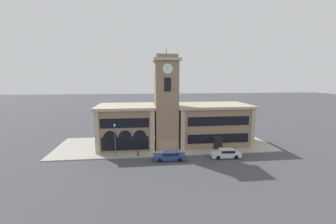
{
  "coord_description": "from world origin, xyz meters",
  "views": [
    {
      "loc": [
        -4.37,
        -33.9,
        12.28
      ],
      "look_at": [
        0.06,
        2.42,
        6.81
      ],
      "focal_mm": 24.0,
      "sensor_mm": 36.0,
      "label": 1
    }
  ],
  "objects_px": {
    "bollard": "(138,153)",
    "parked_car_near": "(170,156)",
    "street_lamp": "(115,135)",
    "parked_car_mid": "(226,153)"
  },
  "relations": [
    {
      "from": "bollard",
      "to": "parked_car_near",
      "type": "bearing_deg",
      "value": -22.43
    },
    {
      "from": "parked_car_mid",
      "to": "street_lamp",
      "type": "height_order",
      "value": "street_lamp"
    },
    {
      "from": "parked_car_near",
      "to": "street_lamp",
      "type": "xyz_separation_m",
      "value": [
        -8.31,
        2.26,
        2.91
      ]
    },
    {
      "from": "street_lamp",
      "to": "bollard",
      "type": "xyz_separation_m",
      "value": [
        3.49,
        -0.27,
        -2.95
      ]
    },
    {
      "from": "parked_car_near",
      "to": "street_lamp",
      "type": "height_order",
      "value": "street_lamp"
    },
    {
      "from": "bollard",
      "to": "parked_car_mid",
      "type": "bearing_deg",
      "value": -8.26
    },
    {
      "from": "parked_car_mid",
      "to": "bollard",
      "type": "xyz_separation_m",
      "value": [
        -13.69,
        1.99,
        -0.06
      ]
    },
    {
      "from": "parked_car_near",
      "to": "bollard",
      "type": "bearing_deg",
      "value": -19.67
    },
    {
      "from": "parked_car_near",
      "to": "bollard",
      "type": "relative_size",
      "value": 4.62
    },
    {
      "from": "street_lamp",
      "to": "parked_car_mid",
      "type": "bearing_deg",
      "value": -7.49
    }
  ]
}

